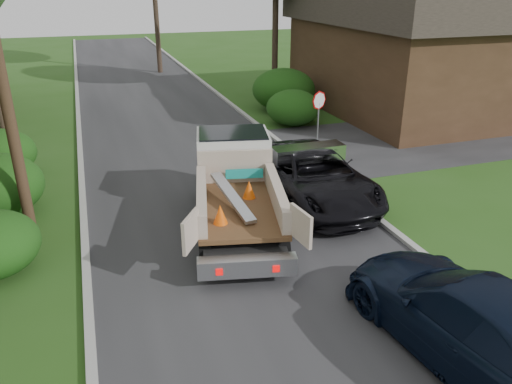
{
  "coord_description": "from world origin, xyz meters",
  "views": [
    {
      "loc": [
        -3.56,
        -8.84,
        6.56
      ],
      "look_at": [
        0.49,
        3.01,
        1.2
      ],
      "focal_mm": 35.0,
      "sensor_mm": 36.0,
      "label": 1
    }
  ],
  "objects": [
    {
      "name": "navy_suv",
      "position": [
        2.6,
        -3.09,
        0.83
      ],
      "size": [
        2.88,
        5.91,
        1.66
      ],
      "primitive_type": "imported",
      "rotation": [
        0.0,
        0.0,
        3.24
      ],
      "color": "black",
      "rests_on": "ground"
    },
    {
      "name": "ground",
      "position": [
        0.0,
        0.0,
        0.0
      ],
      "size": [
        120.0,
        120.0,
        0.0
      ],
      "primitive_type": "plane",
      "color": "#254C15",
      "rests_on": "ground"
    },
    {
      "name": "side_street",
      "position": [
        12.0,
        9.0,
        0.01
      ],
      "size": [
        16.0,
        7.0,
        0.02
      ],
      "primitive_type": "cube",
      "color": "#28282B",
      "rests_on": "ground"
    },
    {
      "name": "curb_right",
      "position": [
        4.1,
        10.0,
        0.06
      ],
      "size": [
        0.2,
        90.0,
        0.12
      ],
      "primitive_type": "cube",
      "color": "#9E9E99",
      "rests_on": "ground"
    },
    {
      "name": "hedge_right_a",
      "position": [
        5.8,
        13.0,
        0.85
      ],
      "size": [
        2.6,
        2.6,
        1.7
      ],
      "primitive_type": "ellipsoid",
      "color": "#123F0E",
      "rests_on": "ground"
    },
    {
      "name": "house_right",
      "position": [
        13.0,
        14.0,
        3.16
      ],
      "size": [
        9.72,
        12.96,
        6.2
      ],
      "rotation": [
        0.0,
        0.0,
        1.57
      ],
      "color": "#392617",
      "rests_on": "ground"
    },
    {
      "name": "black_pickup",
      "position": [
        2.89,
        4.5,
        0.83
      ],
      "size": [
        2.8,
        5.99,
        1.66
      ],
      "primitive_type": "imported",
      "rotation": [
        0.0,
        0.0,
        -0.01
      ],
      "color": "black",
      "rests_on": "ground"
    },
    {
      "name": "hedge_right_b",
      "position": [
        6.5,
        16.0,
        1.1
      ],
      "size": [
        3.38,
        3.38,
        2.21
      ],
      "primitive_type": "ellipsoid",
      "color": "#123F0E",
      "rests_on": "ground"
    },
    {
      "name": "curb_left",
      "position": [
        -4.1,
        10.0,
        0.06
      ],
      "size": [
        0.2,
        90.0,
        0.12
      ],
      "primitive_type": "cube",
      "color": "#9E9E99",
      "rests_on": "ground"
    },
    {
      "name": "flatbed_truck",
      "position": [
        0.25,
        4.13,
        1.25
      ],
      "size": [
        3.79,
        6.45,
        2.29
      ],
      "rotation": [
        0.0,
        0.0,
        -0.22
      ],
      "color": "black",
      "rests_on": "ground"
    },
    {
      "name": "road",
      "position": [
        0.0,
        10.0,
        0.0
      ],
      "size": [
        8.0,
        90.0,
        0.02
      ],
      "primitive_type": "cube",
      "color": "#28282B",
      "rests_on": "ground"
    },
    {
      "name": "stop_sign",
      "position": [
        5.2,
        9.0,
        1.78
      ],
      "size": [
        0.71,
        0.32,
        2.48
      ],
      "color": "slate",
      "rests_on": "ground"
    }
  ]
}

